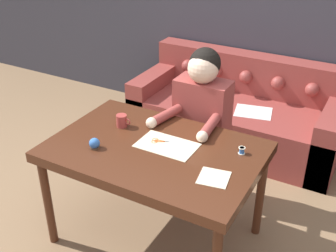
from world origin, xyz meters
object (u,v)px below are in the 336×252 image
(person, at_px, (201,123))
(scissors, at_px, (161,141))
(thread_spool, at_px, (242,150))
(pin_cushion, at_px, (94,144))
(dining_table, at_px, (155,157))
(couch, at_px, (237,114))
(mug, at_px, (122,121))

(person, distance_m, scissors, 0.55)
(thread_spool, bearing_deg, pin_cushion, -154.99)
(dining_table, height_order, scissors, scissors)
(scissors, bearing_deg, pin_cushion, -140.71)
(dining_table, xyz_separation_m, couch, (0.00, 1.61, -0.40))
(dining_table, bearing_deg, scissors, 86.85)
(dining_table, bearing_deg, pin_cushion, -149.88)
(dining_table, xyz_separation_m, thread_spool, (0.52, 0.21, 0.10))
(couch, bearing_deg, scissors, -89.93)
(scissors, relative_size, thread_spool, 4.73)
(thread_spool, bearing_deg, couch, 110.35)
(couch, relative_size, mug, 17.83)
(dining_table, xyz_separation_m, scissors, (0.00, 0.08, 0.08))
(person, xyz_separation_m, scissors, (-0.04, -0.54, 0.11))
(pin_cushion, bearing_deg, person, 64.84)
(couch, distance_m, scissors, 1.60)
(person, xyz_separation_m, thread_spool, (0.48, -0.42, 0.13))
(person, bearing_deg, scissors, -94.66)
(mug, bearing_deg, dining_table, -21.02)
(pin_cushion, bearing_deg, dining_table, 30.12)
(dining_table, bearing_deg, thread_spool, 21.48)
(couch, relative_size, scissors, 9.46)
(dining_table, bearing_deg, couch, 89.91)
(person, bearing_deg, pin_cushion, -115.16)
(person, distance_m, mug, 0.65)
(couch, xyz_separation_m, pin_cushion, (-0.34, -1.81, 0.51))
(couch, bearing_deg, thread_spool, -69.65)
(couch, bearing_deg, mug, -103.31)
(dining_table, relative_size, pin_cushion, 19.33)
(mug, height_order, pin_cushion, mug)
(scissors, xyz_separation_m, pin_cushion, (-0.34, -0.28, 0.03))
(dining_table, bearing_deg, mug, 158.98)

